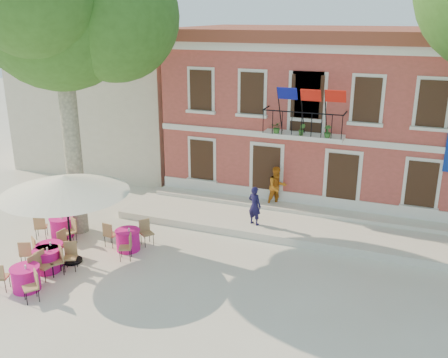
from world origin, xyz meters
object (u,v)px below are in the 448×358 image
plane_tree_west (59,9)px  pedestrian_navy (255,206)px  pedestrian_orange (277,187)px  cafe_table_1 (26,277)px  cafe_table_0 (47,259)px  cafe_table_3 (62,226)px  cafe_table_2 (50,254)px  patio_umbrella (64,185)px  cafe_table_4 (128,239)px

plane_tree_west → pedestrian_navy: plane_tree_west is taller
pedestrian_orange → cafe_table_1: (-5.52, -8.80, -0.75)m
cafe_table_0 → cafe_table_3: (-1.29, 2.37, 0.00)m
cafe_table_3 → plane_tree_west: bearing=64.7°
cafe_table_2 → cafe_table_3: 2.31m
cafe_table_1 → cafe_table_2: bearing=103.0°
pedestrian_orange → cafe_table_1: 10.41m
cafe_table_1 → cafe_table_3: same height
patio_umbrella → cafe_table_3: (-1.64, 1.56, -2.37)m
plane_tree_west → pedestrian_navy: size_ratio=7.24×
cafe_table_1 → cafe_table_2: same height
patio_umbrella → pedestrian_navy: bearing=42.8°
pedestrian_orange → plane_tree_west: bearing=171.7°
cafe_table_0 → cafe_table_4: size_ratio=1.00×
patio_umbrella → cafe_table_2: 2.47m
cafe_table_3 → pedestrian_orange: bearing=36.7°
cafe_table_2 → pedestrian_orange: bearing=50.9°
cafe_table_3 → cafe_table_4: same height
pedestrian_navy → cafe_table_0: 7.74m
plane_tree_west → patio_umbrella: size_ratio=2.66×
plane_tree_west → cafe_table_2: bearing=-73.4°
cafe_table_1 → cafe_table_2: size_ratio=1.00×
plane_tree_west → pedestrian_orange: size_ratio=6.33×
plane_tree_west → cafe_table_0: bearing=-72.5°
cafe_table_0 → pedestrian_navy: bearing=45.4°
patio_umbrella → cafe_table_1: (-0.16, -2.02, -2.37)m
cafe_table_3 → pedestrian_navy: bearing=25.0°
cafe_table_2 → cafe_table_4: bearing=46.6°
plane_tree_west → pedestrian_navy: 9.91m
cafe_table_4 → cafe_table_0: bearing=-126.1°
pedestrian_navy → cafe_table_2: pedestrian_navy is taller
patio_umbrella → cafe_table_4: 3.09m
pedestrian_navy → cafe_table_3: bearing=44.0°
patio_umbrella → cafe_table_0: 2.53m
plane_tree_west → cafe_table_2: plane_tree_west is taller
patio_umbrella → cafe_table_3: patio_umbrella is taller
pedestrian_orange → cafe_table_4: size_ratio=0.95×
patio_umbrella → cafe_table_0: size_ratio=2.24×
cafe_table_3 → cafe_table_2: bearing=-60.8°
patio_umbrella → cafe_table_3: size_ratio=2.24×
pedestrian_navy → cafe_table_1: (-5.21, -6.71, -0.64)m
cafe_table_3 → cafe_table_0: bearing=-61.5°
pedestrian_navy → cafe_table_1: 8.52m
pedestrian_orange → cafe_table_4: (-4.04, -5.29, -0.75)m
cafe_table_4 → cafe_table_2: bearing=-133.4°
cafe_table_0 → cafe_table_3: 2.70m
plane_tree_west → cafe_table_3: plane_tree_west is taller
cafe_table_0 → plane_tree_west: bearing=107.5°
cafe_table_0 → patio_umbrella: bearing=66.3°
cafe_table_1 → cafe_table_3: 3.88m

